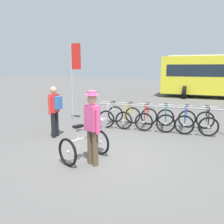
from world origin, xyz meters
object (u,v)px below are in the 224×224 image
at_px(racked_bike_yellow, 128,117).
at_px(banner_flag, 74,67).
at_px(racked_bike_teal, 166,119).
at_px(person_with_featured_bike, 92,125).
at_px(racked_bike_white, 111,116).
at_px(racked_bike_black, 207,122).
at_px(racked_bike_blue, 186,121).
at_px(pedestrian_with_backpack, 55,108).
at_px(featured_bicycle, 87,142).
at_px(racked_bike_red, 147,118).

height_order(racked_bike_yellow, banner_flag, banner_flag).
bearing_deg(racked_bike_teal, banner_flag, -177.54).
xyz_separation_m(person_with_featured_bike, banner_flag, (-2.61, 3.72, 1.28)).
bearing_deg(racked_bike_yellow, racked_bike_teal, 2.80).
distance_m(racked_bike_yellow, banner_flag, 2.93).
relative_size(racked_bike_white, racked_bike_teal, 0.95).
bearing_deg(banner_flag, racked_bike_black, 2.56).
distance_m(racked_bike_blue, pedestrian_with_backpack, 4.54).
distance_m(racked_bike_teal, featured_bicycle, 3.85).
bearing_deg(pedestrian_with_backpack, person_with_featured_bike, -36.80).
bearing_deg(pedestrian_with_backpack, racked_bike_teal, 36.01).
relative_size(racked_bike_blue, featured_bicycle, 0.88).
relative_size(featured_bicycle, banner_flag, 0.39).
height_order(racked_bike_white, pedestrian_with_backpack, pedestrian_with_backpack).
relative_size(racked_bike_white, banner_flag, 0.35).
xyz_separation_m(featured_bicycle, person_with_featured_bike, (0.27, -0.26, 0.50)).
distance_m(racked_bike_blue, banner_flag, 4.74).
bearing_deg(racked_bike_black, racked_bike_teal, -177.20).
relative_size(racked_bike_blue, pedestrian_with_backpack, 0.67).
bearing_deg(racked_bike_blue, racked_bike_teal, -177.20).
distance_m(racked_bike_red, racked_bike_teal, 0.70).
relative_size(racked_bike_yellow, racked_bike_blue, 1.01).
relative_size(racked_bike_blue, banner_flag, 0.34).
bearing_deg(featured_bicycle, racked_bike_teal, 70.04).
bearing_deg(racked_bike_black, racked_bike_yellow, -177.20).
bearing_deg(racked_bike_blue, banner_flag, -177.48).
height_order(racked_bike_black, featured_bicycle, same).
height_order(person_with_featured_bike, pedestrian_with_backpack, person_with_featured_bike).
relative_size(racked_bike_blue, racked_bike_black, 0.94).
height_order(racked_bike_blue, racked_bike_black, same).
xyz_separation_m(racked_bike_blue, banner_flag, (-4.35, -0.19, 1.86)).
height_order(racked_bike_blue, person_with_featured_bike, person_with_featured_bike).
xyz_separation_m(racked_bike_red, featured_bicycle, (-0.62, -3.59, 0.08)).
relative_size(racked_bike_red, banner_flag, 0.36).
height_order(racked_bike_teal, featured_bicycle, same).
bearing_deg(person_with_featured_bike, racked_bike_yellow, 95.35).
height_order(racked_bike_red, racked_bike_teal, same).
distance_m(racked_bike_white, racked_bike_red, 1.40).
xyz_separation_m(racked_bike_yellow, banner_flag, (-2.25, -0.09, 1.86)).
bearing_deg(banner_flag, person_with_featured_bike, -54.96).
distance_m(racked_bike_yellow, racked_bike_teal, 1.40).
bearing_deg(racked_bike_red, banner_flag, -177.62).
relative_size(racked_bike_black, person_with_featured_bike, 0.68).
height_order(racked_bike_yellow, featured_bicycle, same).
bearing_deg(person_with_featured_bike, racked_bike_white, 105.62).
bearing_deg(racked_bike_yellow, racked_bike_black, 2.80).
distance_m(racked_bike_red, banner_flag, 3.49).
height_order(pedestrian_with_backpack, banner_flag, banner_flag).
xyz_separation_m(racked_bike_blue, pedestrian_with_backpack, (-3.86, -2.33, 0.57)).
xyz_separation_m(racked_bike_white, racked_bike_black, (3.50, 0.17, -0.00)).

